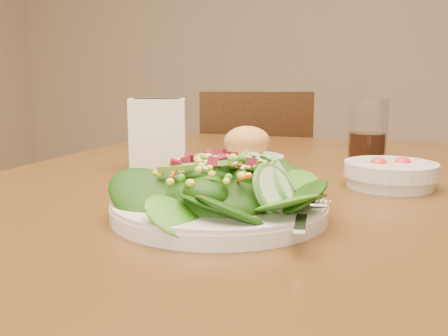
% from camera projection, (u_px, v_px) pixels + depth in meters
% --- Properties ---
extents(dining_table, '(0.90, 1.40, 0.75)m').
position_uv_depth(dining_table, '(223.00, 234.00, 0.92)').
color(dining_table, '#4A2B12').
rests_on(dining_table, ground_plane).
extents(chair_far, '(0.52, 0.52, 0.89)m').
position_uv_depth(chair_far, '(253.00, 202.00, 1.89)').
color(chair_far, '#432510').
rests_on(chair_far, ground_plane).
extents(salad_plate, '(0.29, 0.29, 0.08)m').
position_uv_depth(salad_plate, '(226.00, 194.00, 0.67)').
color(salad_plate, silver).
rests_on(salad_plate, dining_table).
extents(bread_plate, '(0.16, 0.16, 0.08)m').
position_uv_depth(bread_plate, '(247.00, 148.00, 1.08)').
color(bread_plate, silver).
rests_on(bread_plate, dining_table).
extents(tomato_bowl, '(0.15, 0.15, 0.05)m').
position_uv_depth(tomato_bowl, '(390.00, 174.00, 0.85)').
color(tomato_bowl, silver).
rests_on(tomato_bowl, dining_table).
extents(drinking_glass, '(0.08, 0.08, 0.14)m').
position_uv_depth(drinking_glass, '(367.00, 138.00, 1.04)').
color(drinking_glass, silver).
rests_on(drinking_glass, dining_table).
extents(napkin_holder, '(0.12, 0.10, 0.14)m').
position_uv_depth(napkin_holder, '(158.00, 132.00, 1.00)').
color(napkin_holder, white).
rests_on(napkin_holder, dining_table).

